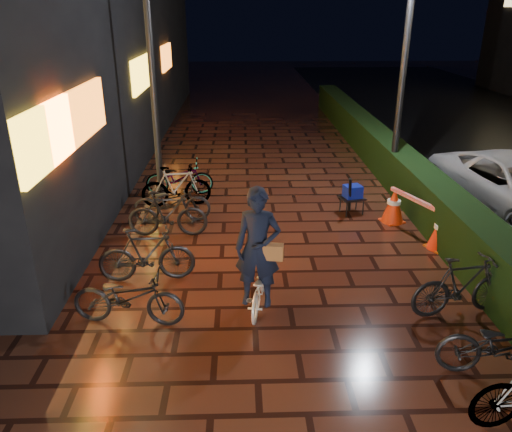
{
  "coord_description": "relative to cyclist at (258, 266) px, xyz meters",
  "views": [
    {
      "loc": [
        -0.73,
        -5.46,
        4.27
      ],
      "look_at": [
        -0.49,
        2.14,
        1.1
      ],
      "focal_mm": 35.0,
      "sensor_mm": 36.0,
      "label": 1
    }
  ],
  "objects": [
    {
      "name": "ground",
      "position": [
        0.49,
        -1.1,
        -0.73
      ],
      "size": [
        80.0,
        80.0,
        0.0
      ],
      "primitive_type": "plane",
      "color": "#381911",
      "rests_on": "ground"
    },
    {
      "name": "hedge",
      "position": [
        3.79,
        6.9,
        -0.23
      ],
      "size": [
        0.7,
        20.0,
        1.0
      ],
      "primitive_type": "cube",
      "color": "black",
      "rests_on": "ground"
    },
    {
      "name": "lamp_post_hedge",
      "position": [
        3.56,
        5.31,
        2.51
      ],
      "size": [
        0.55,
        0.31,
        5.89
      ],
      "color": "black",
      "rests_on": "ground"
    },
    {
      "name": "lamp_post_sf",
      "position": [
        -2.19,
        4.98,
        2.39
      ],
      "size": [
        0.54,
        0.2,
        5.67
      ],
      "color": "black",
      "rests_on": "ground"
    },
    {
      "name": "cyclist",
      "position": [
        0.0,
        0.0,
        0.0
      ],
      "size": [
        0.74,
        1.43,
        1.97
      ],
      "color": "white",
      "rests_on": "ground"
    },
    {
      "name": "traffic_barrier",
      "position": [
        3.29,
        2.62,
        -0.35
      ],
      "size": [
        1.08,
        1.86,
        0.77
      ],
      "color": "#F8290D",
      "rests_on": "ground"
    },
    {
      "name": "cart_assembly",
      "position": [
        2.22,
        3.77,
        -0.25
      ],
      "size": [
        0.59,
        0.63,
        0.94
      ],
      "color": "black",
      "rests_on": "ground"
    },
    {
      "name": "parked_bikes_storefront",
      "position": [
        -1.78,
        2.72,
        -0.28
      ],
      "size": [
        1.85,
        6.21,
        0.96
      ],
      "color": "black",
      "rests_on": "ground"
    },
    {
      "name": "parked_bikes_hedge",
      "position": [
        2.99,
        -1.44,
        -0.27
      ],
      "size": [
        1.72,
        2.8,
        0.96
      ],
      "color": "black",
      "rests_on": "ground"
    }
  ]
}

